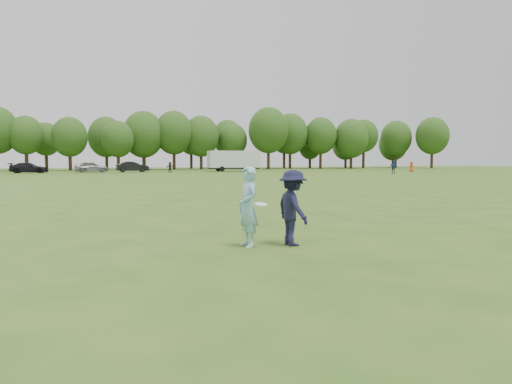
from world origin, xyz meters
TOP-DOWN VIEW (x-y plane):
  - ground at (0.00, 0.00)m, footprint 200.00×200.00m
  - thrower at (-0.78, 0.09)m, footprint 0.49×0.67m
  - defender at (0.19, -0.06)m, footprint 0.71×1.11m
  - player_far_b at (31.30, 40.81)m, footprint 1.01×0.97m
  - player_far_c at (40.20, 48.96)m, footprint 0.82×0.59m
  - player_far_d at (5.01, 56.27)m, footprint 1.47×1.01m
  - car_d at (-13.69, 59.82)m, footprint 5.03×2.40m
  - car_e at (-5.62, 59.89)m, footprint 4.78×2.42m
  - car_f at (0.04, 60.13)m, footprint 4.84×2.06m
  - field_cone at (19.34, 38.92)m, footprint 0.28×0.28m
  - disc_in_play at (-0.55, -0.10)m, footprint 0.31×0.31m
  - cargo_trailer at (15.39, 59.91)m, footprint 9.00×2.75m
  - treeline at (2.81, 76.90)m, footprint 130.35×18.39m

SIDE VIEW (x-z plane):
  - ground at x=0.00m, z-range 0.00..0.00m
  - field_cone at x=19.34m, z-range 0.00..0.30m
  - car_d at x=-13.69m, z-range 0.00..1.41m
  - player_far_d at x=5.01m, z-range 0.00..1.52m
  - car_f at x=0.04m, z-range 0.00..1.55m
  - player_far_c at x=40.20m, z-range 0.00..1.56m
  - car_e at x=-5.62m, z-range 0.00..1.56m
  - defender at x=0.19m, z-range 0.00..1.65m
  - player_far_b at x=31.30m, z-range 0.00..1.69m
  - thrower at x=-0.78m, z-range 0.00..1.72m
  - disc_in_play at x=-0.55m, z-range 0.87..0.96m
  - cargo_trailer at x=15.39m, z-range 0.18..3.38m
  - treeline at x=2.81m, z-range 0.39..12.13m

